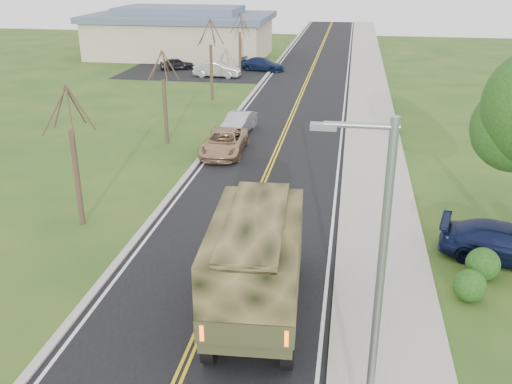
% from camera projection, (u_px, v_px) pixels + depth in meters
% --- Properties ---
extents(road, '(8.00, 120.00, 0.01)m').
position_uv_depth(road, '(304.00, 88.00, 51.15)').
color(road, black).
rests_on(road, ground).
extents(curb_right, '(0.30, 120.00, 0.12)m').
position_uv_depth(curb_right, '(351.00, 89.00, 50.50)').
color(curb_right, '#9E998E').
rests_on(curb_right, ground).
extents(sidewalk_right, '(3.20, 120.00, 0.10)m').
position_uv_depth(sidewalk_right, '(371.00, 90.00, 50.24)').
color(sidewalk_right, '#9E998E').
rests_on(sidewalk_right, ground).
extents(curb_left, '(0.30, 120.00, 0.10)m').
position_uv_depth(curb_left, '(258.00, 86.00, 51.77)').
color(curb_left, '#9E998E').
rests_on(curb_left, ground).
extents(street_light, '(1.65, 0.22, 8.00)m').
position_uv_depth(street_light, '(375.00, 285.00, 11.74)').
color(street_light, gray).
rests_on(street_light, ground).
extents(bare_tree_a, '(1.93, 2.26, 6.08)m').
position_uv_depth(bare_tree_a, '(76.00, 167.00, 23.83)').
color(bare_tree_a, '#38281C').
rests_on(bare_tree_a, ground).
extents(bare_tree_b, '(1.83, 2.14, 5.73)m').
position_uv_depth(bare_tree_b, '(165.00, 104.00, 34.85)').
color(bare_tree_b, '#38281C').
rests_on(bare_tree_b, ground).
extents(bare_tree_c, '(2.04, 2.39, 6.42)m').
position_uv_depth(bare_tree_c, '(211.00, 66.00, 45.70)').
color(bare_tree_c, '#38281C').
rests_on(bare_tree_c, ground).
extents(bare_tree_d, '(1.88, 2.20, 5.91)m').
position_uv_depth(bare_tree_d, '(240.00, 48.00, 56.75)').
color(bare_tree_d, '#38281C').
rests_on(bare_tree_d, ground).
extents(commercial_building, '(25.50, 21.50, 5.65)m').
position_uv_depth(commercial_building, '(181.00, 33.00, 67.17)').
color(commercial_building, tan).
rests_on(commercial_building, ground).
extents(military_truck, '(3.02, 7.59, 3.71)m').
position_uv_depth(military_truck, '(258.00, 254.00, 17.78)').
color(military_truck, black).
rests_on(military_truck, ground).
extents(suv_champagne, '(2.40, 5.02, 1.38)m').
position_uv_depth(suv_champagne, '(224.00, 143.00, 33.52)').
color(suv_champagne, '#A67E5D').
rests_on(suv_champagne, ground).
extents(sedan_silver, '(1.92, 4.23, 1.35)m').
position_uv_depth(sedan_silver, '(238.00, 123.00, 37.53)').
color(sedan_silver, '#A4A4A8').
rests_on(sedan_silver, ground).
extents(pickup_navy, '(5.25, 3.08, 1.43)m').
position_uv_depth(pickup_navy, '(507.00, 244.00, 21.49)').
color(pickup_navy, '#0E1535').
rests_on(pickup_navy, ground).
extents(lot_car_dark, '(3.79, 2.73, 1.20)m').
position_uv_depth(lot_car_dark, '(177.00, 64.00, 59.50)').
color(lot_car_dark, black).
rests_on(lot_car_dark, ground).
extents(lot_car_silver, '(4.58, 1.74, 1.49)m').
position_uv_depth(lot_car_silver, '(217.00, 69.00, 55.69)').
color(lot_car_silver, silver).
rests_on(lot_car_silver, ground).
extents(lot_car_navy, '(4.85, 2.76, 1.32)m').
position_uv_depth(lot_car_navy, '(262.00, 64.00, 58.88)').
color(lot_car_navy, '#101D3B').
rests_on(lot_car_navy, ground).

